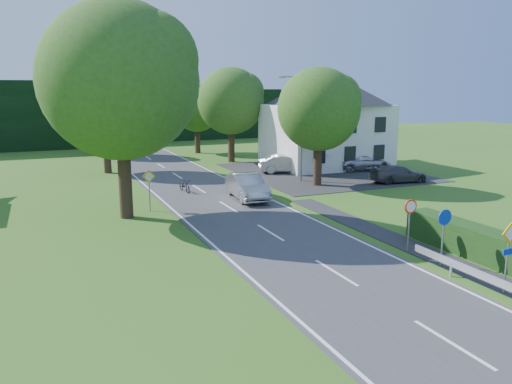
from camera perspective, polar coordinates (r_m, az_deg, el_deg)
name	(u,v)px	position (r m, az deg, el deg)	size (l,w,h in m)	color
road	(254,223)	(26.53, -0.19, -3.57)	(7.00, 80.00, 0.04)	#3A3A3C
parking_pad	(323,172)	(43.25, 7.65, 2.28)	(14.00, 16.00, 0.04)	#242426
line_edge_left	(195,229)	(25.46, -6.95, -4.26)	(0.12, 80.00, 0.01)	white
line_edge_right	(308,217)	(27.92, 5.96, -2.81)	(0.12, 80.00, 0.01)	white
line_centre	(254,223)	(26.52, -0.19, -3.52)	(0.12, 80.00, 0.01)	white
tree_main	(121,112)	(27.85, -15.13, 8.85)	(9.40, 9.40, 11.64)	#2A5118
tree_left_far	(105,122)	(43.90, -16.87, 7.64)	(7.00, 7.00, 8.58)	#2A5118
tree_right_far	(231,115)	(48.69, -2.87, 8.77)	(7.40, 7.40, 9.09)	#2A5118
tree_left_back	(96,118)	(55.88, -17.83, 8.08)	(6.60, 6.60, 8.07)	#2A5118
tree_right_back	(197,119)	(55.98, -6.75, 8.30)	(6.20, 6.20, 7.56)	#2A5118
tree_right_mid	(318,127)	(36.70, 7.15, 7.35)	(7.00, 7.00, 8.58)	#2A5118
treeline_right	(178,115)	(71.92, -8.93, 8.74)	(30.00, 5.00, 7.00)	black
house_white	(326,118)	(46.36, 8.01, 8.36)	(10.60, 8.40, 8.60)	silver
streetlight	(300,123)	(38.21, 5.05, 7.83)	(2.03, 0.18, 8.00)	gray
sign_priority_right	(509,245)	(19.14, 26.94, -5.39)	(0.78, 0.09, 2.59)	gray
sign_roundabout	(444,226)	(21.12, 20.68, -3.70)	(0.64, 0.08, 2.37)	gray
sign_speed_limit	(410,213)	(22.51, 17.20, -2.29)	(0.64, 0.11, 2.37)	gray
sign_priority_left	(149,182)	(29.52, -12.12, 1.11)	(0.78, 0.09, 2.44)	gray
moving_car	(247,186)	(32.12, -1.01, 0.64)	(1.72, 4.94, 1.63)	#A2A1A5
motorcycle	(185,185)	(34.73, -8.17, 0.74)	(0.59, 1.69, 0.89)	black
parked_car_silver_a	(286,164)	(42.41, 3.42, 3.23)	(1.58, 4.55, 1.50)	#BBBABF
parked_car_grey	(398,174)	(39.47, 15.96, 2.02)	(1.82, 4.47, 1.30)	#454549
parked_car_silver_b	(363,162)	(44.75, 12.13, 3.34)	(2.24, 4.85, 1.35)	#ADAEB4
parasol	(321,163)	(42.09, 7.39, 3.27)	(1.91, 1.95, 1.76)	red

